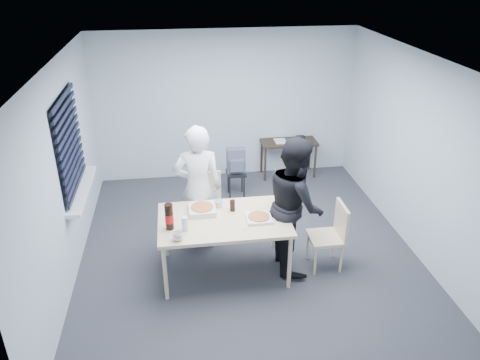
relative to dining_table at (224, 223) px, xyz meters
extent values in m
plane|color=#303036|center=(0.37, 0.42, -0.72)|extent=(5.00, 5.00, 0.00)
plane|color=white|center=(0.37, 0.42, 1.88)|extent=(5.00, 5.00, 0.00)
plane|color=#B1BDC4|center=(0.37, 2.92, 0.58)|extent=(4.50, 0.00, 4.50)
plane|color=#B1BDC4|center=(0.37, -2.08, 0.58)|extent=(4.50, 0.00, 4.50)
plane|color=#B1BDC4|center=(-1.88, 0.42, 0.58)|extent=(0.00, 5.00, 5.00)
plane|color=#B1BDC4|center=(2.62, 0.42, 0.58)|extent=(0.00, 5.00, 5.00)
plane|color=black|center=(-1.87, 0.82, 0.83)|extent=(0.00, 1.30, 1.30)
cube|color=black|center=(-1.84, 0.82, 0.83)|extent=(0.04, 1.30, 1.25)
cube|color=silver|center=(-1.79, 0.82, 0.17)|extent=(0.18, 1.42, 0.05)
cube|color=beige|center=(0.00, 0.00, 0.04)|extent=(1.60, 1.01, 0.04)
cylinder|color=beige|center=(-0.74, -0.45, -0.35)|extent=(0.05, 0.05, 0.74)
cylinder|color=beige|center=(-0.74, 0.45, -0.35)|extent=(0.05, 0.05, 0.74)
cylinder|color=beige|center=(0.74, -0.45, -0.35)|extent=(0.05, 0.05, 0.74)
cylinder|color=beige|center=(0.74, 0.45, -0.35)|extent=(0.05, 0.05, 0.74)
cube|color=beige|center=(-0.13, 0.95, -0.29)|extent=(0.42, 0.42, 0.04)
cube|color=beige|center=(-0.13, 1.14, -0.05)|extent=(0.42, 0.04, 0.44)
cylinder|color=beige|center=(-0.30, 0.78, -0.51)|extent=(0.03, 0.03, 0.41)
cylinder|color=beige|center=(-0.30, 1.12, -0.51)|extent=(0.03, 0.03, 0.41)
cylinder|color=beige|center=(0.04, 0.78, -0.51)|extent=(0.03, 0.03, 0.41)
cylinder|color=beige|center=(0.04, 1.12, -0.51)|extent=(0.03, 0.03, 0.41)
cube|color=beige|center=(1.30, -0.08, -0.29)|extent=(0.42, 0.42, 0.04)
cube|color=beige|center=(1.49, -0.08, -0.05)|extent=(0.04, 0.42, 0.44)
cylinder|color=beige|center=(1.13, -0.25, -0.51)|extent=(0.03, 0.03, 0.41)
cylinder|color=beige|center=(1.13, 0.09, -0.51)|extent=(0.03, 0.03, 0.41)
cylinder|color=beige|center=(1.47, -0.25, -0.51)|extent=(0.03, 0.03, 0.41)
cylinder|color=beige|center=(1.47, 0.09, -0.51)|extent=(0.03, 0.03, 0.41)
imported|color=silver|center=(-0.27, 0.65, 0.17)|extent=(0.65, 0.42, 1.77)
imported|color=black|center=(0.90, 0.05, 0.17)|extent=(0.47, 0.86, 1.77)
cube|color=#342418|center=(1.47, 2.70, -0.08)|extent=(0.99, 0.44, 0.04)
cylinder|color=#342418|center=(1.01, 2.52, -0.41)|extent=(0.04, 0.04, 0.62)
cylinder|color=#342418|center=(1.01, 2.88, -0.41)|extent=(0.04, 0.04, 0.62)
cylinder|color=#342418|center=(1.93, 2.52, -0.41)|extent=(0.04, 0.04, 0.62)
cylinder|color=#342418|center=(1.93, 2.88, -0.41)|extent=(0.04, 0.04, 0.62)
cube|color=black|center=(0.42, 2.02, -0.30)|extent=(0.32, 0.32, 0.04)
cylinder|color=black|center=(0.31, 1.90, -0.52)|extent=(0.04, 0.04, 0.41)
cylinder|color=black|center=(0.31, 2.14, -0.52)|extent=(0.04, 0.04, 0.41)
cylinder|color=black|center=(0.54, 1.90, -0.52)|extent=(0.04, 0.04, 0.41)
cylinder|color=black|center=(0.54, 2.14, -0.52)|extent=(0.04, 0.04, 0.41)
cube|color=slate|center=(0.42, 2.02, -0.07)|extent=(0.30, 0.16, 0.42)
cube|color=slate|center=(0.42, 1.91, -0.12)|extent=(0.22, 0.06, 0.20)
cube|color=silver|center=(-0.25, 0.19, 0.08)|extent=(0.33, 0.33, 0.03)
cube|color=silver|center=(-0.25, 0.19, 0.11)|extent=(0.33, 0.33, 0.03)
cylinder|color=#CC7F38|center=(-0.25, 0.19, 0.13)|extent=(0.28, 0.28, 0.01)
cube|color=silver|center=(0.42, -0.07, 0.08)|extent=(0.31, 0.31, 0.03)
cylinder|color=#CC7F38|center=(0.42, -0.07, 0.10)|extent=(0.26, 0.26, 0.01)
imported|color=silver|center=(-0.56, -0.39, 0.11)|extent=(0.17, 0.17, 0.10)
imported|color=silver|center=(-0.03, 0.30, 0.11)|extent=(0.10, 0.10, 0.09)
cylinder|color=black|center=(0.13, 0.18, 0.13)|extent=(0.09, 0.09, 0.15)
cylinder|color=black|center=(-0.65, -0.14, 0.22)|extent=(0.10, 0.10, 0.32)
cylinder|color=red|center=(-0.65, -0.14, 0.20)|extent=(0.10, 0.10, 0.11)
cylinder|color=silver|center=(-0.48, -0.20, 0.15)|extent=(0.09, 0.09, 0.18)
torus|color=red|center=(0.22, -0.29, 0.06)|extent=(0.05, 0.05, 0.00)
cube|color=white|center=(1.32, 2.72, -0.05)|extent=(0.22, 0.29, 0.00)
cube|color=black|center=(1.69, 2.75, -0.02)|extent=(0.17, 0.14, 0.06)
camera|label=1|loc=(-0.50, -4.90, 3.01)|focal=35.00mm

